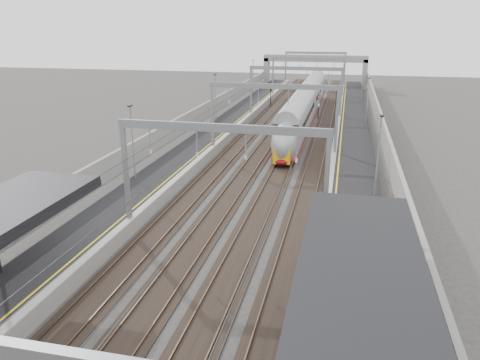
% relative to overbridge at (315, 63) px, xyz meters
% --- Properties ---
extents(platform_left, '(4.00, 120.00, 1.00)m').
position_rel_overbridge_xyz_m(platform_left, '(-8.00, -55.00, -4.81)').
color(platform_left, black).
rests_on(platform_left, ground).
extents(platform_right, '(4.00, 120.00, 1.00)m').
position_rel_overbridge_xyz_m(platform_right, '(8.00, -55.00, -4.81)').
color(platform_right, black).
rests_on(platform_right, ground).
extents(tracks, '(11.40, 140.00, 0.20)m').
position_rel_overbridge_xyz_m(tracks, '(0.00, -55.00, -5.26)').
color(tracks, black).
rests_on(tracks, ground).
extents(overhead_line, '(13.00, 140.00, 6.60)m').
position_rel_overbridge_xyz_m(overhead_line, '(0.00, -48.38, 0.83)').
color(overhead_line, gray).
rests_on(overhead_line, platform_left).
extents(overbridge, '(22.00, 2.20, 6.90)m').
position_rel_overbridge_xyz_m(overbridge, '(0.00, 0.00, 0.00)').
color(overbridge, gray).
rests_on(overbridge, ground).
extents(wall_left, '(0.30, 120.00, 3.20)m').
position_rel_overbridge_xyz_m(wall_left, '(-11.20, -55.00, -3.71)').
color(wall_left, gray).
rests_on(wall_left, ground).
extents(wall_right, '(0.30, 120.00, 3.20)m').
position_rel_overbridge_xyz_m(wall_right, '(11.20, -55.00, -3.71)').
color(wall_right, gray).
rests_on(wall_right, ground).
extents(train, '(2.61, 47.60, 4.13)m').
position_rel_overbridge_xyz_m(train, '(1.50, -39.70, -3.28)').
color(train, maroon).
rests_on(train, ground).
extents(signal_green, '(0.32, 0.32, 3.48)m').
position_rel_overbridge_xyz_m(signal_green, '(-5.20, -27.00, -2.89)').
color(signal_green, black).
rests_on(signal_green, ground).
extents(signal_red_near, '(0.32, 0.32, 3.48)m').
position_rel_overbridge_xyz_m(signal_red_near, '(3.20, -35.41, -2.89)').
color(signal_red_near, black).
rests_on(signal_red_near, ground).
extents(signal_red_far, '(0.32, 0.32, 3.48)m').
position_rel_overbridge_xyz_m(signal_red_far, '(5.40, -23.40, -2.89)').
color(signal_red_far, black).
rests_on(signal_red_far, ground).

